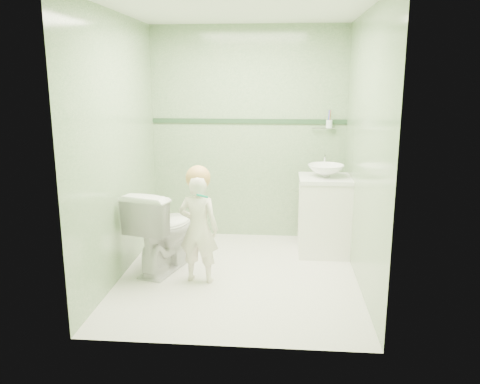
{
  "coord_description": "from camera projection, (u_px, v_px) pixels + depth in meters",
  "views": [
    {
      "loc": [
        0.38,
        -4.31,
        1.83
      ],
      "look_at": [
        0.0,
        0.15,
        0.78
      ],
      "focal_mm": 36.65,
      "sensor_mm": 36.0,
      "label": 1
    }
  ],
  "objects": [
    {
      "name": "cup_holder",
      "position": [
        329.0,
        124.0,
        5.4
      ],
      "size": [
        0.26,
        0.07,
        0.21
      ],
      "color": "silver",
      "rests_on": "room_shell"
    },
    {
      "name": "toilet",
      "position": [
        163.0,
        229.0,
        4.71
      ],
      "size": [
        0.65,
        0.89,
        0.81
      ],
      "primitive_type": "imported",
      "rotation": [
        0.0,
        0.0,
        2.86
      ],
      "color": "white",
      "rests_on": "ground"
    },
    {
      "name": "ground",
      "position": [
        239.0,
        276.0,
        4.63
      ],
      "size": [
        2.5,
        2.5,
        0.0
      ],
      "primitive_type": "plane",
      "color": "silver",
      "rests_on": "ground"
    },
    {
      "name": "counter",
      "position": [
        325.0,
        179.0,
        5.06
      ],
      "size": [
        0.54,
        0.52,
        0.04
      ],
      "primitive_type": "cube",
      "color": "white",
      "rests_on": "vanity"
    },
    {
      "name": "teal_toothbrush",
      "position": [
        202.0,
        195.0,
        4.2
      ],
      "size": [
        0.11,
        0.14,
        0.08
      ],
      "color": "#06916E",
      "rests_on": "toddler"
    },
    {
      "name": "basin",
      "position": [
        326.0,
        171.0,
        5.04
      ],
      "size": [
        0.37,
        0.37,
        0.13
      ],
      "primitive_type": "imported",
      "color": "white",
      "rests_on": "counter"
    },
    {
      "name": "trim_stripe",
      "position": [
        248.0,
        121.0,
        5.52
      ],
      "size": [
        2.2,
        0.02,
        0.05
      ],
      "primitive_type": "cube",
      "color": "#2A492D",
      "rests_on": "room_shell"
    },
    {
      "name": "hair_cap",
      "position": [
        198.0,
        178.0,
        4.33
      ],
      "size": [
        0.22,
        0.22,
        0.22
      ],
      "primitive_type": "sphere",
      "color": "tan",
      "rests_on": "toddler"
    },
    {
      "name": "toddler",
      "position": [
        199.0,
        229.0,
        4.41
      ],
      "size": [
        0.39,
        0.29,
        1.0
      ],
      "primitive_type": "imported",
      "rotation": [
        0.0,
        0.0,
        3.01
      ],
      "color": "white",
      "rests_on": "ground"
    },
    {
      "name": "room_shell",
      "position": [
        239.0,
        150.0,
        4.36
      ],
      "size": [
        2.5,
        2.54,
        2.4
      ],
      "color": "gray",
      "rests_on": "ground"
    },
    {
      "name": "faucet",
      "position": [
        325.0,
        160.0,
        5.2
      ],
      "size": [
        0.03,
        0.13,
        0.18
      ],
      "color": "silver",
      "rests_on": "counter"
    },
    {
      "name": "vanity",
      "position": [
        324.0,
        217.0,
        5.15
      ],
      "size": [
        0.52,
        0.5,
        0.8
      ],
      "primitive_type": "cube",
      "color": "white",
      "rests_on": "ground"
    }
  ]
}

